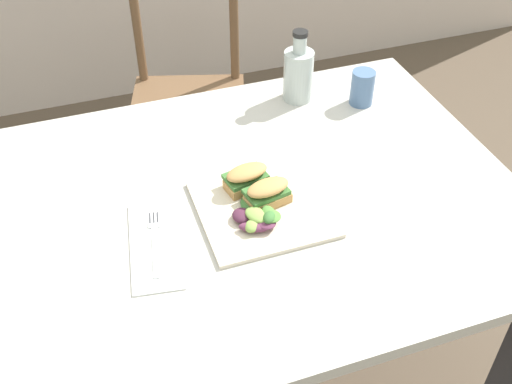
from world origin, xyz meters
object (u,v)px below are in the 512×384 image
object	(u,v)px
sandwich_half_front	(268,193)
fork_on_napkin	(155,238)
dining_table	(255,237)
bottle_cold_brew	(298,76)
chair_wooden_far	(188,98)
plate_lunch	(262,209)
sandwich_half_back	(247,177)
cup_extra_side	(362,88)

from	to	relation	value
sandwich_half_front	fork_on_napkin	distance (m)	0.26
dining_table	bottle_cold_brew	size ratio (longest dim) A/B	6.03
bottle_cold_brew	chair_wooden_far	bearing A→B (deg)	108.64
chair_wooden_far	bottle_cold_brew	world-z (taller)	bottle_cold_brew
chair_wooden_far	dining_table	bearing A→B (deg)	-93.45
plate_lunch	fork_on_napkin	size ratio (longest dim) A/B	1.46
sandwich_half_back	plate_lunch	bearing A→B (deg)	-81.87
dining_table	chair_wooden_far	bearing A→B (deg)	86.55
plate_lunch	cup_extra_side	world-z (taller)	cup_extra_side
dining_table	plate_lunch	distance (m)	0.14
cup_extra_side	sandwich_half_back	bearing A→B (deg)	-149.06
plate_lunch	sandwich_half_back	bearing A→B (deg)	98.13
chair_wooden_far	sandwich_half_front	distance (m)	0.98
fork_on_napkin	bottle_cold_brew	world-z (taller)	bottle_cold_brew
bottle_cold_brew	plate_lunch	bearing A→B (deg)	-121.44
bottle_cold_brew	cup_extra_side	bearing A→B (deg)	-27.38
sandwich_half_front	cup_extra_side	size ratio (longest dim) A/B	1.12
plate_lunch	sandwich_half_front	distance (m)	0.04
dining_table	bottle_cold_brew	bearing A→B (deg)	55.33
sandwich_half_back	cup_extra_side	size ratio (longest dim) A/B	1.12
plate_lunch	sandwich_half_back	xyz separation A→B (m)	(-0.01, 0.07, 0.03)
chair_wooden_far	bottle_cold_brew	bearing A→B (deg)	-71.36
dining_table	sandwich_half_front	distance (m)	0.17
sandwich_half_front	sandwich_half_back	world-z (taller)	same
plate_lunch	cup_extra_side	distance (m)	0.50
plate_lunch	fork_on_napkin	bearing A→B (deg)	-177.22
plate_lunch	bottle_cold_brew	world-z (taller)	bottle_cold_brew
plate_lunch	dining_table	bearing A→B (deg)	89.06
dining_table	sandwich_half_front	xyz separation A→B (m)	(0.02, -0.04, 0.16)
sandwich_half_back	cup_extra_side	world-z (taller)	cup_extra_side
bottle_cold_brew	cup_extra_side	world-z (taller)	bottle_cold_brew
fork_on_napkin	chair_wooden_far	bearing A→B (deg)	72.91
sandwich_half_front	cup_extra_side	xyz separation A→B (m)	(0.37, 0.30, 0.01)
chair_wooden_far	sandwich_half_back	size ratio (longest dim) A/B	8.26
cup_extra_side	bottle_cold_brew	bearing A→B (deg)	152.62
dining_table	sandwich_half_back	world-z (taller)	sandwich_half_back
cup_extra_side	dining_table	bearing A→B (deg)	-145.61
chair_wooden_far	sandwich_half_front	size ratio (longest dim) A/B	8.26
dining_table	plate_lunch	world-z (taller)	plate_lunch
chair_wooden_far	sandwich_half_back	world-z (taller)	chair_wooden_far
plate_lunch	sandwich_half_front	bearing A→B (deg)	33.06
chair_wooden_far	sandwich_half_back	xyz separation A→B (m)	(-0.06, -0.86, 0.33)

